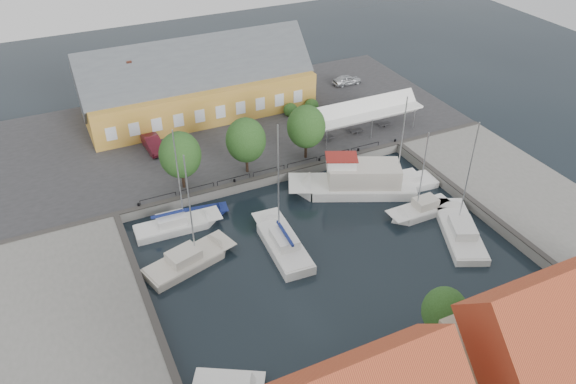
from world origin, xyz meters
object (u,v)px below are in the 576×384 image
at_px(trawler, 357,183).
at_px(west_boat_b, 188,262).
at_px(car_red, 153,144).
at_px(launch_nw, 206,213).
at_px(warehouse, 193,87).
at_px(tent_canopy, 364,111).
at_px(east_boat_c, 460,233).
at_px(east_boat_b, 422,211).
at_px(west_boat_a, 176,227).
at_px(center_sailboat, 283,245).
at_px(east_boat_a, 402,186).
at_px(car_silver, 347,80).

xyz_separation_m(trawler, west_boat_b, (-19.37, -3.59, -0.76)).
distance_m(car_red, launch_nw, 13.24).
xyz_separation_m(warehouse, tent_canopy, (16.60, -13.86, -0.74)).
bearing_deg(east_boat_c, west_boat_b, 164.02).
height_order(warehouse, west_boat_b, west_boat_b).
bearing_deg(east_boat_b, west_boat_a, 160.72).
bearing_deg(tent_canopy, launch_nw, -163.50).
relative_size(east_boat_b, launch_nw, 2.25).
distance_m(east_boat_b, launch_nw, 21.42).
bearing_deg(west_boat_b, car_red, 84.30).
bearing_deg(car_red, west_boat_b, -99.78).
bearing_deg(east_boat_c, center_sailboat, 161.17).
bearing_deg(tent_canopy, warehouse, 140.14).
bearing_deg(launch_nw, west_boat_a, -162.39).
xyz_separation_m(trawler, east_boat_a, (4.72, -1.57, -0.75)).
height_order(car_red, east_boat_a, east_boat_a).
xyz_separation_m(warehouse, west_boat_b, (-9.26, -26.84, -4.17)).
height_order(warehouse, east_boat_c, east_boat_c).
xyz_separation_m(tent_canopy, trawler, (-6.49, -9.40, -2.67)).
distance_m(east_boat_a, west_boat_a, 23.87).
height_order(warehouse, car_silver, warehouse).
height_order(east_boat_b, west_boat_b, west_boat_b).
xyz_separation_m(tent_canopy, east_boat_a, (-1.77, -10.96, -3.42)).
distance_m(warehouse, east_boat_b, 32.82).
height_order(tent_canopy, east_boat_a, east_boat_a).
distance_m(warehouse, trawler, 25.59).
distance_m(tent_canopy, east_boat_a, 11.62).
xyz_separation_m(trawler, launch_nw, (-15.58, 2.86, -0.93)).
height_order(trawler, west_boat_a, west_boat_a).
bearing_deg(west_boat_a, center_sailboat, -40.87).
bearing_deg(car_silver, east_boat_c, 170.14).
distance_m(car_red, center_sailboat, 22.05).
bearing_deg(car_red, east_boat_c, -53.80).
distance_m(center_sailboat, east_boat_c, 16.74).
bearing_deg(east_boat_c, east_boat_b, 104.24).
relative_size(car_red, east_boat_a, 0.42).
bearing_deg(east_boat_b, east_boat_a, 79.22).
xyz_separation_m(west_boat_a, west_boat_b, (-0.45, -5.39, -0.01)).
bearing_deg(launch_nw, car_red, 98.09).
xyz_separation_m(car_red, west_boat_b, (-1.94, -19.45, -1.52)).
xyz_separation_m(trawler, east_boat_c, (4.96, -10.55, -0.76)).
bearing_deg(west_boat_a, car_silver, 33.81).
bearing_deg(car_red, trawler, -46.38).
bearing_deg(east_boat_b, car_red, 134.01).
height_order(car_red, west_boat_b, west_boat_b).
height_order(west_boat_b, launch_nw, west_boat_b).
relative_size(west_boat_b, launch_nw, 2.62).
bearing_deg(warehouse, car_red, -134.71).
bearing_deg(west_boat_a, warehouse, 67.68).
bearing_deg(car_silver, east_boat_a, 165.40).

